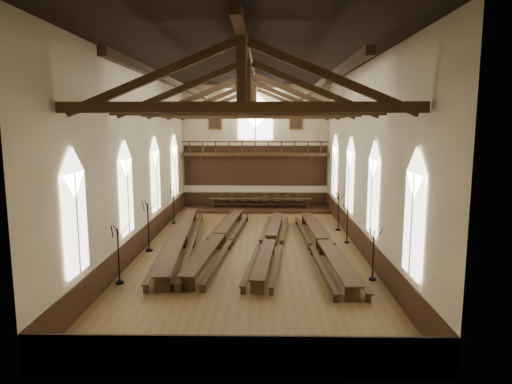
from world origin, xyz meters
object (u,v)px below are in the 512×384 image
refectory_row_a (181,237)px  candelabrum_left_near (119,266)px  high_table (260,200)px  refectory_row_b (220,237)px  candelabrum_right_mid (347,231)px  refectory_row_c (271,241)px  refectory_row_d (323,243)px  candelabrum_left_far (174,213)px  candelabrum_left_mid (149,236)px  candelabrum_right_near (373,264)px  dais (260,209)px  candelabrum_right_far (338,219)px

refectory_row_a → candelabrum_left_near: (-1.57, -6.02, 0.21)m
refectory_row_a → high_table: high_table is taller
refectory_row_b → candelabrum_right_mid: size_ratio=6.41×
refectory_row_c → high_table: size_ratio=1.73×
candelabrum_left_near → refectory_row_d: bearing=27.9°
candelabrum_left_near → refectory_row_c: bearing=39.6°
candelabrum_left_far → refectory_row_d: bearing=-36.9°
candelabrum_left_mid → candelabrum_right_near: bearing=-21.9°
refectory_row_b → refectory_row_d: size_ratio=1.01×
refectory_row_c → candelabrum_left_near: bearing=-140.4°
refectory_row_a → candelabrum_left_mid: size_ratio=5.36×
candelabrum_left_far → refectory_row_a: bearing=-75.5°
candelabrum_left_far → candelabrum_left_near: bearing=-90.0°
refectory_row_a → candelabrum_left_far: (-1.57, 6.04, 0.17)m
refectory_row_a → refectory_row_d: (7.87, -1.03, -0.03)m
dais → refectory_row_b: bearing=-101.1°
refectory_row_d → candelabrum_left_mid: (-9.43, 0.14, 0.30)m
candelabrum_right_far → refectory_row_a: bearing=-156.4°
candelabrum_right_near → dais: bearing=107.4°
candelabrum_left_near → high_table: bearing=70.8°
refectory_row_d → high_table: high_table is taller
candelabrum_left_mid → candelabrum_left_far: candelabrum_left_mid is taller
refectory_row_b → high_table: high_table is taller
refectory_row_c → refectory_row_d: size_ratio=0.97×
candelabrum_left_far → candelabrum_right_near: candelabrum_left_far is taller
refectory_row_b → candelabrum_right_mid: 7.39m
high_table → candelabrum_left_far: (-5.96, -5.04, -0.09)m
refectory_row_d → dais: size_ratio=1.27×
refectory_row_d → candelabrum_left_far: bearing=143.1°
dais → candelabrum_left_near: candelabrum_left_near is taller
refectory_row_b → refectory_row_d: 5.75m
candelabrum_left_near → candelabrum_right_far: candelabrum_left_near is taller
refectory_row_d → candelabrum_right_near: candelabrum_right_near is taller
dais → candelabrum_right_mid: 11.32m
candelabrum_left_mid → candelabrum_right_far: size_ratio=1.09×
refectory_row_a → candelabrum_left_far: 6.24m
refectory_row_b → candelabrum_left_mid: (-3.78, -0.91, 0.28)m
dais → candelabrum_right_near: (5.14, -16.44, 0.62)m
refectory_row_b → candelabrum_right_near: bearing=-36.3°
refectory_row_d → candelabrum_right_far: bearing=72.3°
refectory_row_a → refectory_row_d: bearing=-7.5°
candelabrum_right_mid → candelabrum_right_far: 3.16m
refectory_row_b → candelabrum_right_near: candelabrum_right_near is taller
candelabrum_left_near → candelabrum_right_mid: bearing=32.3°
refectory_row_c → high_table: 11.62m
refectory_row_c → candelabrum_right_mid: 4.71m
candelabrum_left_far → high_table: bearing=40.2°
dais → candelabrum_left_far: size_ratio=4.59×
candelabrum_left_mid → high_table: bearing=63.6°
high_table → candelabrum_left_far: size_ratio=3.27×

